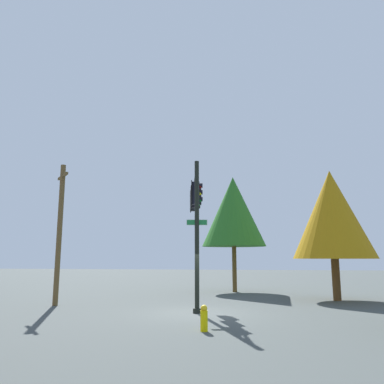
{
  "coord_description": "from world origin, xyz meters",
  "views": [
    {
      "loc": [
        -16.63,
        -2.37,
        2.35
      ],
      "look_at": [
        0.79,
        0.34,
        5.43
      ],
      "focal_mm": 35.21,
      "sensor_mm": 36.0,
      "label": 1
    }
  ],
  "objects_px": {
    "signal_pole_assembly": "(196,207)",
    "utility_pole": "(60,230)",
    "tree_far": "(332,214)",
    "tree_mid": "(233,211)",
    "fire_hydrant": "(204,318)"
  },
  "relations": [
    {
      "from": "tree_mid",
      "to": "tree_far",
      "type": "height_order",
      "value": "tree_mid"
    },
    {
      "from": "utility_pole",
      "to": "tree_far",
      "type": "relative_size",
      "value": 0.97
    },
    {
      "from": "utility_pole",
      "to": "fire_hydrant",
      "type": "bearing_deg",
      "value": -123.76
    },
    {
      "from": "tree_mid",
      "to": "tree_far",
      "type": "distance_m",
      "value": 7.47
    },
    {
      "from": "utility_pole",
      "to": "signal_pole_assembly",
      "type": "bearing_deg",
      "value": -87.43
    },
    {
      "from": "utility_pole",
      "to": "tree_far",
      "type": "xyz_separation_m",
      "value": [
        4.54,
        -14.38,
        1.1
      ]
    },
    {
      "from": "signal_pole_assembly",
      "to": "utility_pole",
      "type": "bearing_deg",
      "value": 92.57
    },
    {
      "from": "signal_pole_assembly",
      "to": "utility_pole",
      "type": "relative_size",
      "value": 0.94
    },
    {
      "from": "fire_hydrant",
      "to": "signal_pole_assembly",
      "type": "bearing_deg",
      "value": 10.76
    },
    {
      "from": "signal_pole_assembly",
      "to": "tree_far",
      "type": "distance_m",
      "value": 8.46
    },
    {
      "from": "fire_hydrant",
      "to": "tree_far",
      "type": "height_order",
      "value": "tree_far"
    },
    {
      "from": "utility_pole",
      "to": "tree_mid",
      "type": "height_order",
      "value": "tree_mid"
    },
    {
      "from": "fire_hydrant",
      "to": "tree_mid",
      "type": "xyz_separation_m",
      "value": [
        14.53,
        -0.37,
        5.25
      ]
    },
    {
      "from": "tree_mid",
      "to": "fire_hydrant",
      "type": "bearing_deg",
      "value": 178.54
    },
    {
      "from": "utility_pole",
      "to": "fire_hydrant",
      "type": "relative_size",
      "value": 8.65
    }
  ]
}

